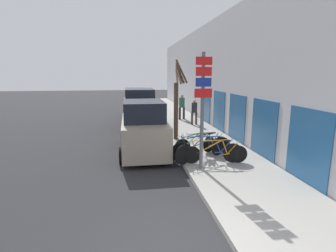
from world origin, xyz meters
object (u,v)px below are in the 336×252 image
at_px(signpost, 202,106).
at_px(bicycle_0, 215,153).
at_px(bicycle_1, 207,151).
at_px(parked_car_2, 136,103).
at_px(parked_car_1, 140,110).
at_px(parked_car_0, 144,130).
at_px(pedestrian_near, 182,105).
at_px(street_tree, 177,102).
at_px(bicycle_4, 203,144).
at_px(pedestrian_far, 194,110).
at_px(bicycle_3, 194,146).
at_px(bicycle_2, 201,149).

xyz_separation_m(signpost, bicycle_0, (0.65, 0.44, -1.75)).
bearing_deg(bicycle_0, bicycle_1, 59.32).
xyz_separation_m(bicycle_1, parked_car_2, (-2.15, 12.48, 0.43)).
relative_size(signpost, parked_car_1, 0.80).
bearing_deg(parked_car_0, bicycle_1, -41.24).
xyz_separation_m(pedestrian_near, street_tree, (-1.42, -5.61, 0.80)).
bearing_deg(pedestrian_near, bicycle_4, -104.80).
distance_m(bicycle_1, parked_car_0, 2.92).
bearing_deg(signpost, pedestrian_far, 77.40).
distance_m(signpost, street_tree, 4.12).
distance_m(signpost, pedestrian_far, 7.99).
height_order(bicycle_1, parked_car_2, parked_car_2).
bearing_deg(pedestrian_far, parked_car_1, -8.18).
relative_size(bicycle_1, bicycle_3, 1.22).
distance_m(bicycle_4, parked_car_1, 6.73).
bearing_deg(bicycle_0, bicycle_4, 12.05).
distance_m(bicycle_0, parked_car_0, 3.23).
height_order(signpost, bicycle_3, signpost).
xyz_separation_m(bicycle_0, pedestrian_far, (1.07, 7.27, 0.54)).
relative_size(bicycle_0, parked_car_1, 0.48).
bearing_deg(bicycle_3, parked_car_1, -14.35).
distance_m(parked_car_1, pedestrian_far, 3.40).
distance_m(bicycle_0, street_tree, 4.01).
distance_m(bicycle_4, parked_car_2, 11.73).
xyz_separation_m(bicycle_3, pedestrian_far, (1.62, 6.35, 0.53)).
relative_size(bicycle_2, bicycle_3, 1.09).
bearing_deg(parked_car_0, street_tree, 43.17).
bearing_deg(signpost, parked_car_1, 101.87).
xyz_separation_m(bicycle_0, pedestrian_near, (0.69, 9.28, 0.63)).
height_order(bicycle_1, bicycle_3, bicycle_1).
distance_m(parked_car_0, parked_car_1, 5.42).
xyz_separation_m(signpost, street_tree, (-0.08, 4.11, -0.31)).
bearing_deg(parked_car_0, parked_car_2, 90.08).
bearing_deg(bicycle_3, parked_car_0, 28.50).
bearing_deg(bicycle_1, parked_car_1, 30.11).
xyz_separation_m(parked_car_1, pedestrian_far, (3.40, -0.24, -0.04)).
relative_size(parked_car_0, pedestrian_near, 2.37).
height_order(bicycle_2, parked_car_0, parked_car_0).
distance_m(signpost, pedestrian_near, 9.88).
bearing_deg(bicycle_0, parked_car_1, 23.07).
distance_m(bicycle_3, pedestrian_near, 8.47).
distance_m(signpost, parked_car_2, 13.28).
xyz_separation_m(bicycle_0, bicycle_3, (-0.55, 0.92, 0.01)).
bearing_deg(bicycle_3, bicycle_4, -88.32).
xyz_separation_m(bicycle_0, bicycle_4, (-0.13, 1.17, 0.00)).
xyz_separation_m(signpost, parked_car_2, (-1.76, 13.10, -1.27)).
relative_size(bicycle_1, bicycle_4, 1.08).
bearing_deg(bicycle_2, signpost, 135.13).
distance_m(bicycle_1, bicycle_4, 0.99).
bearing_deg(signpost, bicycle_0, 34.07).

